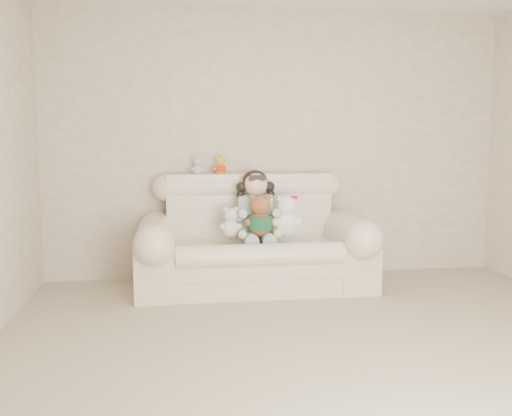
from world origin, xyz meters
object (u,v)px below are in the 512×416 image
object	(u,v)px
sofa	(254,232)
white_cat	(286,212)
cream_teddy	(231,219)
seated_child	(256,205)
brown_teddy	(260,211)

from	to	relation	value
sofa	white_cat	bearing A→B (deg)	-24.87
cream_teddy	seated_child	bearing A→B (deg)	28.39
brown_teddy	white_cat	world-z (taller)	brown_teddy
seated_child	cream_teddy	size ratio (longest dim) A/B	2.15
white_cat	cream_teddy	distance (m)	0.50
seated_child	brown_teddy	distance (m)	0.20
brown_teddy	seated_child	bearing A→B (deg)	108.16
sofa	cream_teddy	bearing A→B (deg)	-156.83
seated_child	brown_teddy	xyz separation A→B (m)	(0.01, -0.19, -0.03)
sofa	white_cat	distance (m)	0.36
sofa	cream_teddy	xyz separation A→B (m)	(-0.22, -0.10, 0.14)
seated_child	white_cat	xyz separation A→B (m)	(0.24, -0.20, -0.04)
seated_child	white_cat	bearing A→B (deg)	-31.20
seated_child	cream_teddy	world-z (taller)	seated_child
brown_teddy	sofa	bearing A→B (deg)	121.93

